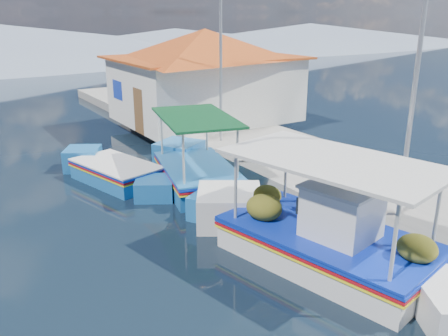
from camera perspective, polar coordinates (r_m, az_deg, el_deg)
ground at (r=9.50m, az=11.88°, el=-18.51°), size 160.00×160.00×0.00m
quay at (r=16.94m, az=12.41°, el=-0.65°), size 5.00×44.00×0.50m
bollards at (r=14.93m, az=8.73°, el=-1.40°), size 0.20×17.20×0.30m
main_caique at (r=11.41m, az=12.08°, el=-8.56°), size 3.74×8.48×2.86m
caique_green_canopy at (r=15.92m, az=-3.49°, el=-0.88°), size 3.28×7.05×2.71m
caique_blue_hull at (r=16.82m, az=-12.89°, el=-0.69°), size 2.73×5.72×1.05m
harbor_building at (r=23.60m, az=-2.27°, el=11.36°), size 10.49×10.49×4.40m
lamp_post_near at (r=12.53m, az=21.81°, el=8.86°), size 1.21×0.14×6.00m
lamp_post_far at (r=19.21m, az=-0.64°, el=13.01°), size 1.21×0.14×6.00m
mountain_ridge at (r=62.56m, az=-21.76°, el=13.79°), size 171.40×96.00×5.50m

